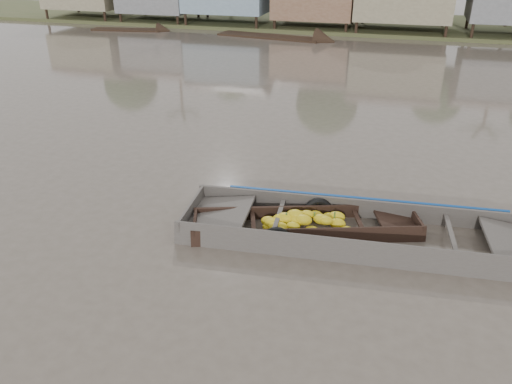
# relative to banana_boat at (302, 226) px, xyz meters

# --- Properties ---
(ground) EXTENTS (120.00, 120.00, 0.00)m
(ground) POSITION_rel_banana_boat_xyz_m (-1.20, -0.49, -0.13)
(ground) COLOR brown
(ground) RESTS_ON ground
(banana_boat) EXTENTS (5.36, 2.86, 0.74)m
(banana_boat) POSITION_rel_banana_boat_xyz_m (0.00, 0.00, 0.00)
(banana_boat) COLOR black
(banana_boat) RESTS_ON ground
(viewer_boat) EXTENTS (8.28, 2.79, 0.65)m
(viewer_boat) POSITION_rel_banana_boat_xyz_m (1.36, 0.04, -0.05)
(viewer_boat) COLOR #453E3A
(viewer_boat) RESTS_ON ground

